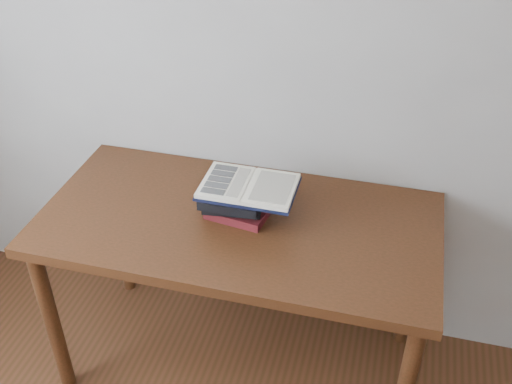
# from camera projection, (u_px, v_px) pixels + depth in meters

# --- Properties ---
(desk) EXTENTS (1.45, 0.72, 0.78)m
(desk) POSITION_uv_depth(u_px,v_px,m) (238.00, 240.00, 2.22)
(desk) COLOR #4F2613
(desk) RESTS_ON ground
(book_stack) EXTENTS (0.25, 0.19, 0.13)m
(book_stack) POSITION_uv_depth(u_px,v_px,m) (234.00, 200.00, 2.16)
(book_stack) COLOR maroon
(book_stack) RESTS_ON desk
(open_book) EXTENTS (0.34, 0.23, 0.03)m
(open_book) POSITION_uv_depth(u_px,v_px,m) (249.00, 187.00, 2.10)
(open_book) COLOR black
(open_book) RESTS_ON book_stack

